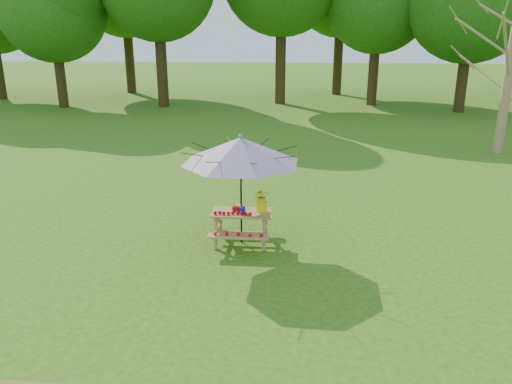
{
  "coord_description": "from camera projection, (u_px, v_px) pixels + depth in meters",
  "views": [
    {
      "loc": [
        4.35,
        -7.13,
        4.19
      ],
      "look_at": [
        3.58,
        2.27,
        1.1
      ],
      "focal_mm": 35.0,
      "sensor_mm": 36.0,
      "label": 1
    }
  ],
  "objects": [
    {
      "name": "produce_bins",
      "position": [
        239.0,
        209.0,
        10.11
      ],
      "size": [
        0.27,
        0.42,
        0.13
      ],
      "color": "#AB150D",
      "rests_on": "picnic_table"
    },
    {
      "name": "flower_bucket",
      "position": [
        262.0,
        199.0,
        10.04
      ],
      "size": [
        0.36,
        0.33,
        0.49
      ],
      "color": "#FFF40D",
      "rests_on": "picnic_table"
    },
    {
      "name": "tomatoes_row",
      "position": [
        233.0,
        213.0,
        9.92
      ],
      "size": [
        0.77,
        0.13,
        0.07
      ],
      "primitive_type": null,
      "color": "red",
      "rests_on": "picnic_table"
    },
    {
      "name": "ground",
      "position": [
        33.0,
        290.0,
        8.4
      ],
      "size": [
        120.0,
        120.0,
        0.0
      ],
      "primitive_type": "plane",
      "color": "#296112",
      "rests_on": "ground"
    },
    {
      "name": "patio_umbrella",
      "position": [
        241.0,
        150.0,
        9.69
      ],
      "size": [
        3.13,
        3.13,
        2.27
      ],
      "color": "black",
      "rests_on": "ground"
    },
    {
      "name": "picnic_table",
      "position": [
        241.0,
        228.0,
        10.19
      ],
      "size": [
        1.2,
        1.32,
        0.67
      ],
      "color": "#AC7D4D",
      "rests_on": "ground"
    }
  ]
}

